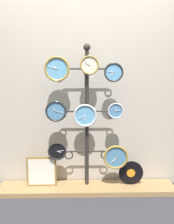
{
  "coord_description": "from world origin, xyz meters",
  "views": [
    {
      "loc": [
        -0.08,
        -2.72,
        1.58
      ],
      "look_at": [
        0.0,
        0.36,
        1.01
      ],
      "focal_mm": 42.0,
      "sensor_mm": 36.0,
      "label": 1
    }
  ],
  "objects_px": {
    "clock_top_center": "(89,65)",
    "clock_top_right": "(114,72)",
    "display_stand": "(87,137)",
    "vinyl_record": "(131,173)",
    "clock_bottom_right": "(116,157)",
    "clock_bottom_left": "(57,151)",
    "picture_frame": "(42,172)",
    "clock_middle_center": "(85,116)",
    "clock_middle_right": "(116,111)",
    "clock_middle_left": "(56,111)",
    "clock_top_left": "(57,69)"
  },
  "relations": [
    {
      "from": "display_stand",
      "to": "vinyl_record",
      "type": "distance_m",
      "value": 0.73
    },
    {
      "from": "clock_bottom_right",
      "to": "vinyl_record",
      "type": "height_order",
      "value": "clock_bottom_right"
    },
    {
      "from": "display_stand",
      "to": "clock_top_left",
      "type": "height_order",
      "value": "display_stand"
    },
    {
      "from": "display_stand",
      "to": "picture_frame",
      "type": "xyz_separation_m",
      "value": [
        -0.57,
        -0.04,
        -0.43
      ]
    },
    {
      "from": "clock_middle_right",
      "to": "clock_top_right",
      "type": "bearing_deg",
      "value": -169.93
    },
    {
      "from": "vinyl_record",
      "to": "clock_top_right",
      "type": "bearing_deg",
      "value": -162.4
    },
    {
      "from": "clock_top_right",
      "to": "clock_middle_center",
      "type": "distance_m",
      "value": 0.6
    },
    {
      "from": "clock_middle_center",
      "to": "vinyl_record",
      "type": "relative_size",
      "value": 0.89
    },
    {
      "from": "clock_top_right",
      "to": "picture_frame",
      "type": "relative_size",
      "value": 0.59
    },
    {
      "from": "clock_top_center",
      "to": "picture_frame",
      "type": "xyz_separation_m",
      "value": [
        -0.59,
        0.04,
        -1.31
      ]
    },
    {
      "from": "clock_top_left",
      "to": "clock_middle_right",
      "type": "relative_size",
      "value": 1.55
    },
    {
      "from": "clock_bottom_right",
      "to": "clock_top_center",
      "type": "bearing_deg",
      "value": 173.77
    },
    {
      "from": "display_stand",
      "to": "clock_bottom_left",
      "type": "distance_m",
      "value": 0.4
    },
    {
      "from": "display_stand",
      "to": "clock_middle_right",
      "type": "distance_m",
      "value": 0.5
    },
    {
      "from": "clock_top_center",
      "to": "clock_middle_right",
      "type": "bearing_deg",
      "value": -4.09
    },
    {
      "from": "clock_bottom_left",
      "to": "clock_bottom_right",
      "type": "bearing_deg",
      "value": -3.1
    },
    {
      "from": "display_stand",
      "to": "clock_top_left",
      "type": "relative_size",
      "value": 6.18
    },
    {
      "from": "clock_middle_left",
      "to": "clock_bottom_right",
      "type": "height_order",
      "value": "clock_middle_left"
    },
    {
      "from": "clock_top_center",
      "to": "clock_bottom_right",
      "type": "xyz_separation_m",
      "value": [
        0.32,
        -0.03,
        -1.1
      ]
    },
    {
      "from": "clock_middle_center",
      "to": "clock_bottom_left",
      "type": "height_order",
      "value": "clock_middle_center"
    },
    {
      "from": "clock_middle_left",
      "to": "picture_frame",
      "type": "bearing_deg",
      "value": 161.46
    },
    {
      "from": "clock_top_center",
      "to": "clock_top_right",
      "type": "relative_size",
      "value": 0.98
    },
    {
      "from": "clock_bottom_left",
      "to": "clock_top_center",
      "type": "bearing_deg",
      "value": -0.52
    },
    {
      "from": "display_stand",
      "to": "vinyl_record",
      "type": "relative_size",
      "value": 5.8
    },
    {
      "from": "display_stand",
      "to": "clock_bottom_right",
      "type": "height_order",
      "value": "display_stand"
    },
    {
      "from": "clock_middle_right",
      "to": "vinyl_record",
      "type": "relative_size",
      "value": 0.61
    },
    {
      "from": "display_stand",
      "to": "clock_bottom_left",
      "type": "relative_size",
      "value": 7.88
    },
    {
      "from": "clock_middle_center",
      "to": "picture_frame",
      "type": "distance_m",
      "value": 0.9
    },
    {
      "from": "clock_middle_left",
      "to": "vinyl_record",
      "type": "relative_size",
      "value": 0.8
    },
    {
      "from": "clock_bottom_right",
      "to": "vinyl_record",
      "type": "xyz_separation_m",
      "value": [
        0.21,
        0.09,
        -0.24
      ]
    },
    {
      "from": "clock_bottom_left",
      "to": "picture_frame",
      "type": "bearing_deg",
      "value": 169.29
    },
    {
      "from": "clock_top_left",
      "to": "vinyl_record",
      "type": "relative_size",
      "value": 0.94
    },
    {
      "from": "clock_middle_left",
      "to": "picture_frame",
      "type": "distance_m",
      "value": 0.81
    },
    {
      "from": "display_stand",
      "to": "clock_middle_left",
      "type": "relative_size",
      "value": 7.22
    },
    {
      "from": "vinyl_record",
      "to": "picture_frame",
      "type": "distance_m",
      "value": 1.12
    },
    {
      "from": "clock_top_left",
      "to": "vinyl_record",
      "type": "height_order",
      "value": "clock_top_left"
    },
    {
      "from": "clock_bottom_left",
      "to": "vinyl_record",
      "type": "bearing_deg",
      "value": 3.03
    },
    {
      "from": "vinyl_record",
      "to": "clock_bottom_left",
      "type": "bearing_deg",
      "value": -176.97
    },
    {
      "from": "clock_top_right",
      "to": "clock_bottom_right",
      "type": "height_order",
      "value": "clock_top_right"
    },
    {
      "from": "clock_top_center",
      "to": "clock_middle_center",
      "type": "height_order",
      "value": "clock_top_center"
    },
    {
      "from": "clock_middle_left",
      "to": "clock_bottom_right",
      "type": "xyz_separation_m",
      "value": [
        0.71,
        -0.01,
        -0.57
      ]
    },
    {
      "from": "clock_top_center",
      "to": "clock_middle_center",
      "type": "distance_m",
      "value": 0.59
    },
    {
      "from": "clock_middle_left",
      "to": "clock_bottom_left",
      "type": "relative_size",
      "value": 1.09
    },
    {
      "from": "clock_top_right",
      "to": "clock_middle_center",
      "type": "height_order",
      "value": "clock_top_right"
    },
    {
      "from": "display_stand",
      "to": "clock_bottom_left",
      "type": "bearing_deg",
      "value": -167.81
    },
    {
      "from": "clock_bottom_right",
      "to": "clock_middle_left",
      "type": "bearing_deg",
      "value": 179.27
    },
    {
      "from": "clock_top_right",
      "to": "clock_middle_center",
      "type": "bearing_deg",
      "value": 175.33
    },
    {
      "from": "clock_top_left",
      "to": "picture_frame",
      "type": "distance_m",
      "value": 1.29
    },
    {
      "from": "clock_top_center",
      "to": "clock_middle_center",
      "type": "relative_size",
      "value": 0.79
    },
    {
      "from": "clock_top_left",
      "to": "picture_frame",
      "type": "xyz_separation_m",
      "value": [
        -0.22,
        0.05,
        -1.27
      ]
    }
  ]
}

